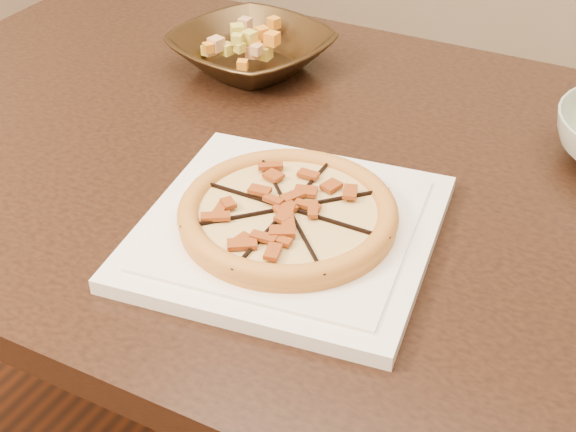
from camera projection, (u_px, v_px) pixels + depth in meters
name	position (u px, v px, depth m)	size (l,w,h in m)	color
dining_table	(298.00, 221.00, 1.11)	(1.37, 0.91, 0.75)	black
plate	(288.00, 230.00, 0.90)	(0.37, 0.37, 0.02)	white
pizza	(288.00, 213.00, 0.89)	(0.24, 0.24, 0.03)	gold
bronze_bowl	(252.00, 52.00, 1.24)	(0.23, 0.23, 0.06)	#422F1A
mixed_dish	(250.00, 26.00, 1.21)	(0.11, 0.12, 0.03)	tan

